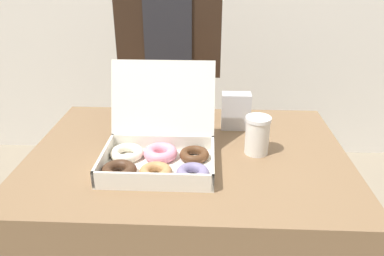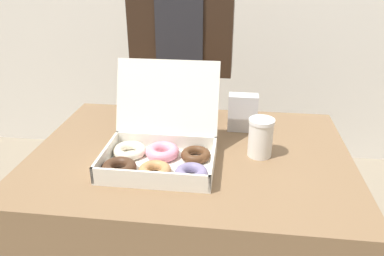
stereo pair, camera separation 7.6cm
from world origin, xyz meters
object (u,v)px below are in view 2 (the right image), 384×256
(coffee_cup, at_px, (261,138))
(napkin_holder, at_px, (243,113))
(donut_box, at_px, (159,151))
(person_customer, at_px, (183,59))

(coffee_cup, distance_m, napkin_holder, 0.20)
(donut_box, bearing_deg, napkin_holder, 48.04)
(coffee_cup, bearing_deg, napkin_holder, 106.52)
(person_customer, bearing_deg, coffee_cup, -59.51)
(donut_box, bearing_deg, person_customer, 91.71)
(person_customer, bearing_deg, napkin_holder, -53.46)
(coffee_cup, bearing_deg, donut_box, -163.79)
(donut_box, bearing_deg, coffee_cup, 16.21)
(donut_box, relative_size, napkin_holder, 2.58)
(donut_box, xyz_separation_m, person_customer, (-0.02, 0.65, 0.12))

